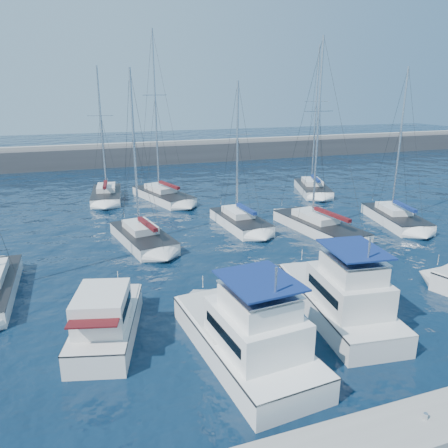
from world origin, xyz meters
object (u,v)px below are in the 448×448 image
object	(u,v)px
sailboat_back_c	(313,188)
sailboat_mid_c	(240,221)
sailboat_mid_b	(143,237)
motor_yacht_port_inner	(248,337)
sailboat_mid_d	(319,226)
sailboat_back_b	(163,195)
motor_yacht_stbd_inner	(341,299)
sailboat_mid_e	(395,218)
sailboat_back_a	(107,195)
motor_yacht_port_outer	(106,322)

from	to	relation	value
sailboat_back_c	sailboat_mid_c	bearing A→B (deg)	-125.05
sailboat_mid_b	sailboat_back_c	size ratio (longest dim) A/B	0.81
motor_yacht_port_inner	sailboat_mid_c	distance (m)	19.97
sailboat_mid_c	sailboat_back_c	xyz separation A→B (m)	(13.03, 9.63, 0.04)
sailboat_mid_d	motor_yacht_port_inner	bearing A→B (deg)	-136.86
sailboat_mid_c	sailboat_mid_d	world-z (taller)	sailboat_mid_d
sailboat_mid_d	sailboat_back_b	xyz separation A→B (m)	(-10.21, 15.62, 0.03)
motor_yacht_stbd_inner	sailboat_mid_e	size ratio (longest dim) A/B	0.69
sailboat_back_a	sailboat_back_b	xyz separation A→B (m)	(5.84, -2.32, 0.03)
motor_yacht_port_inner	sailboat_back_a	world-z (taller)	sailboat_back_a
sailboat_mid_c	motor_yacht_port_inner	bearing A→B (deg)	-113.53
sailboat_mid_c	sailboat_mid_d	size ratio (longest dim) A/B	0.79
motor_yacht_port_outer	sailboat_back_c	bearing A→B (deg)	58.62
motor_yacht_port_inner	sailboat_mid_c	bearing A→B (deg)	64.57
motor_yacht_port_inner	sailboat_mid_d	distance (m)	19.82
motor_yacht_stbd_inner	sailboat_back_c	size ratio (longest dim) A/B	0.57
motor_yacht_stbd_inner	sailboat_back_a	xyz separation A→B (m)	(-9.27, 31.26, -0.61)
sailboat_back_c	sailboat_back_b	bearing A→B (deg)	-169.39
sailboat_mid_c	sailboat_mid_e	size ratio (longest dim) A/B	0.92
motor_yacht_stbd_inner	motor_yacht_port_outer	bearing A→B (deg)	177.77
motor_yacht_port_inner	motor_yacht_stbd_inner	world-z (taller)	same
sailboat_mid_d	sailboat_back_a	xyz separation A→B (m)	(-16.05, 17.94, -0.00)
motor_yacht_port_outer	sailboat_back_c	distance (m)	35.67
sailboat_back_c	sailboat_mid_d	bearing A→B (deg)	-100.15
motor_yacht_stbd_inner	sailboat_mid_b	xyz separation A→B (m)	(-7.92, 15.40, -0.62)
motor_yacht_stbd_inner	sailboat_back_a	distance (m)	32.61
motor_yacht_stbd_inner	sailboat_mid_d	distance (m)	14.96
sailboat_mid_c	sailboat_back_a	bearing A→B (deg)	122.49
motor_yacht_stbd_inner	sailboat_mid_e	bearing A→B (deg)	49.11
motor_yacht_port_inner	sailboat_mid_e	xyz separation A→B (m)	(20.73, 14.96, -0.62)
sailboat_mid_b	sailboat_mid_c	size ratio (longest dim) A/B	1.07
sailboat_back_a	sailboat_mid_c	bearing A→B (deg)	-47.36
sailboat_mid_e	sailboat_back_c	distance (m)	13.38
sailboat_mid_b	sailboat_back_a	xyz separation A→B (m)	(-1.35, 15.86, 0.01)
motor_yacht_port_outer	motor_yacht_stbd_inner	world-z (taller)	motor_yacht_stbd_inner
motor_yacht_port_inner	sailboat_mid_b	bearing A→B (deg)	91.34
motor_yacht_port_inner	sailboat_back_a	bearing A→B (deg)	90.69
sailboat_mid_e	sailboat_back_c	xyz separation A→B (m)	(-0.70, 13.36, 0.04)
sailboat_back_b	motor_yacht_port_outer	bearing A→B (deg)	-123.35
motor_yacht_port_inner	sailboat_back_a	distance (m)	33.21
sailboat_mid_d	sailboat_back_c	bearing A→B (deg)	54.82
sailboat_mid_e	motor_yacht_port_outer	bearing A→B (deg)	-144.37
motor_yacht_port_outer	sailboat_mid_b	xyz separation A→B (m)	(3.96, 13.42, -0.43)
sailboat_mid_b	sailboat_mid_d	distance (m)	14.84
motor_yacht_port_inner	sailboat_back_b	distance (m)	30.85
sailboat_mid_e	sailboat_mid_c	bearing A→B (deg)	177.59
sailboat_mid_c	sailboat_mid_e	world-z (taller)	sailboat_mid_e
motor_yacht_port_inner	sailboat_mid_b	distance (m)	17.31
sailboat_mid_c	sailboat_mid_d	distance (m)	6.83
sailboat_mid_b	motor_yacht_stbd_inner	bearing A→B (deg)	-72.68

